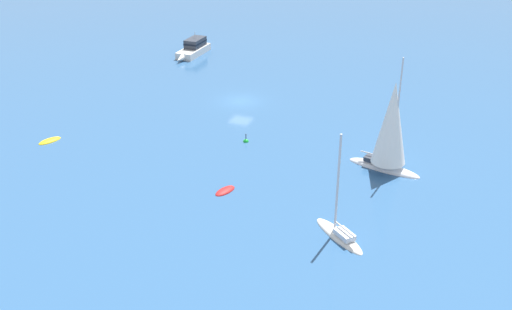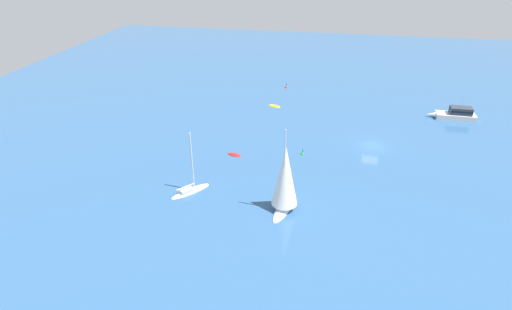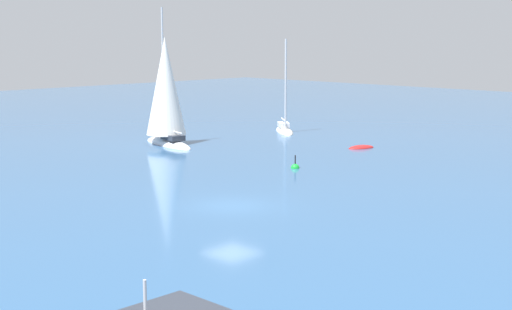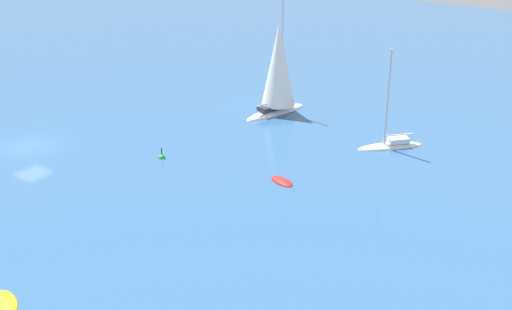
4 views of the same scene
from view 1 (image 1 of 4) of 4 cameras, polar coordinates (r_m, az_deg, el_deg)
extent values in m
plane|color=#2D5684|center=(71.40, -1.47, 5.17)|extent=(167.04, 167.04, 0.00)
ellipsoid|color=#B21E1E|center=(51.68, -2.97, -3.47)|extent=(2.45, 1.65, 0.48)
ellipsoid|color=silver|center=(46.12, 7.90, -7.69)|extent=(4.61, 5.17, 0.73)
cube|color=silver|center=(45.37, 8.45, -7.50)|extent=(1.79, 1.89, 0.40)
cylinder|color=silver|center=(44.28, 7.82, -2.69)|extent=(0.18, 0.18, 7.91)
cylinder|color=silver|center=(45.11, 8.51, -7.04)|extent=(1.72, 2.04, 0.14)
ellipsoid|color=yellow|center=(64.37, -19.09, 1.26)|extent=(2.68, 1.86, 0.50)
cube|color=silver|center=(90.07, -5.99, 9.82)|extent=(6.76, 2.52, 0.98)
cone|color=silver|center=(86.54, -7.25, 9.08)|extent=(1.69, 0.99, 0.98)
cube|color=#2D333D|center=(90.37, -5.82, 10.63)|extent=(3.67, 2.01, 1.28)
cube|color=black|center=(90.35, -5.82, 10.67)|extent=(3.71, 2.05, 0.24)
cylinder|color=silver|center=(90.08, -5.85, 11.31)|extent=(0.08, 0.08, 0.95)
cylinder|color=blue|center=(89.23, -6.03, 10.34)|extent=(0.32, 0.32, 1.04)
sphere|color=#B47051|center=(89.06, -6.05, 10.73)|extent=(0.24, 0.24, 0.24)
ellipsoid|color=white|center=(56.61, 12.10, -1.28)|extent=(3.10, 7.13, 1.00)
cube|color=#2D333D|center=(56.56, 11.39, -0.43)|extent=(1.57, 2.28, 0.41)
cylinder|color=silver|center=(54.10, 13.32, 3.84)|extent=(0.15, 0.15, 10.24)
cylinder|color=silver|center=(56.37, 11.40, 0.00)|extent=(0.79, 3.08, 0.12)
cone|color=white|center=(54.59, 12.83, 2.98)|extent=(3.73, 3.73, 7.68)
sphere|color=green|center=(60.73, -0.97, 1.28)|extent=(0.57, 0.57, 0.57)
cylinder|color=black|center=(60.50, -0.97, 1.77)|extent=(0.08, 0.08, 0.57)
camera|label=2|loc=(64.73, 58.00, 18.49)|focal=28.99mm
camera|label=3|loc=(103.31, -10.17, 16.25)|focal=52.58mm
camera|label=4|loc=(57.03, -53.66, 11.09)|focal=46.32mm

